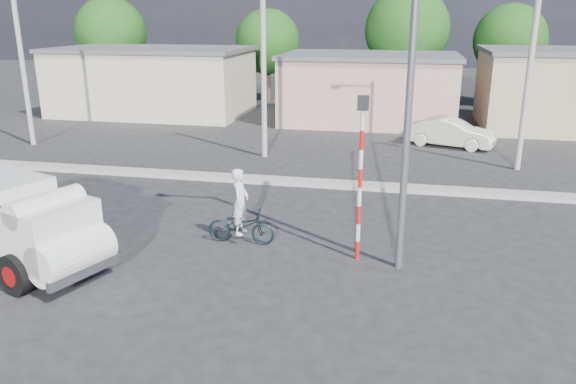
% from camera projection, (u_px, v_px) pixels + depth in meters
% --- Properties ---
extents(ground_plane, '(120.00, 120.00, 0.00)m').
position_uv_depth(ground_plane, '(226.00, 272.00, 14.29)').
color(ground_plane, '#242527').
rests_on(ground_plane, ground).
extents(median, '(40.00, 0.80, 0.16)m').
position_uv_depth(median, '(290.00, 181.00, 21.73)').
color(median, '#99968E').
rests_on(median, ground).
extents(truck, '(5.83, 3.73, 2.27)m').
position_uv_depth(truck, '(12.00, 221.00, 14.26)').
color(truck, black).
rests_on(truck, ground).
extents(bicycle, '(1.94, 0.68, 1.02)m').
position_uv_depth(bicycle, '(241.00, 226.00, 15.95)').
color(bicycle, black).
rests_on(bicycle, ground).
extents(cyclist, '(0.46, 0.69, 1.90)m').
position_uv_depth(cyclist, '(241.00, 212.00, 15.82)').
color(cyclist, white).
rests_on(cyclist, ground).
extents(car_cream, '(4.47, 2.69, 1.39)m').
position_uv_depth(car_cream, '(450.00, 133.00, 27.62)').
color(car_cream, beige).
rests_on(car_cream, ground).
extents(traffic_pole, '(0.28, 0.18, 4.36)m').
position_uv_depth(traffic_pole, '(361.00, 165.00, 14.28)').
color(traffic_pole, red).
rests_on(traffic_pole, ground).
extents(streetlight, '(2.34, 0.22, 9.00)m').
position_uv_depth(streetlight, '(404.00, 73.00, 13.10)').
color(streetlight, slate).
rests_on(streetlight, ground).
extents(building_row, '(37.80, 7.30, 4.44)m').
position_uv_depth(building_row, '(354.00, 86.00, 33.95)').
color(building_row, '#C3B393').
rests_on(building_row, ground).
extents(tree_row, '(51.24, 7.43, 8.42)m').
position_uv_depth(tree_row, '(459.00, 34.00, 37.95)').
color(tree_row, '#38281E').
rests_on(tree_row, ground).
extents(utility_poles, '(35.40, 0.24, 8.00)m').
position_uv_depth(utility_poles, '(384.00, 69.00, 23.62)').
color(utility_poles, '#99968E').
rests_on(utility_poles, ground).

